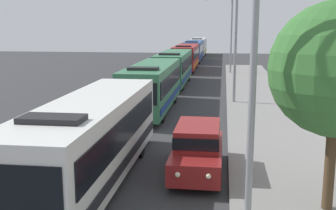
{
  "coord_description": "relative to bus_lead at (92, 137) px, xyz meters",
  "views": [
    {
      "loc": [
        3.3,
        -2.73,
        5.68
      ],
      "look_at": [
        0.84,
        15.84,
        2.04
      ],
      "focal_mm": 44.79,
      "sensor_mm": 36.0,
      "label": 1
    }
  ],
  "objects": [
    {
      "name": "bus_middle",
      "position": [
        -0.0,
        24.88,
        -0.0
      ],
      "size": [
        2.58,
        10.97,
        3.21
      ],
      "color": "#33724C",
      "rests_on": "ground_plane"
    },
    {
      "name": "streetlamp_near",
      "position": [
        5.4,
        -2.52,
        3.52
      ],
      "size": [
        6.44,
        0.28,
        8.2
      ],
      "color": "gray",
      "rests_on": "sidewalk"
    },
    {
      "name": "white_suv",
      "position": [
        3.7,
        1.48,
        -0.66
      ],
      "size": [
        1.86,
        4.89,
        1.9
      ],
      "color": "maroon",
      "rests_on": "ground_plane"
    },
    {
      "name": "bus_lead",
      "position": [
        0.0,
        0.0,
        0.0
      ],
      "size": [
        2.58,
        11.36,
        3.21
      ],
      "color": "silver",
      "rests_on": "ground_plane"
    },
    {
      "name": "streetlamp_far",
      "position": [
        5.4,
        34.67,
        3.67
      ],
      "size": [
        6.28,
        0.28,
        8.49
      ],
      "color": "gray",
      "rests_on": "sidewalk"
    },
    {
      "name": "streetlamp_mid",
      "position": [
        5.4,
        16.07,
        3.71
      ],
      "size": [
        5.21,
        0.28,
        8.72
      ],
      "color": "gray",
      "rests_on": "sidewalk"
    },
    {
      "name": "bus_fourth_in_line",
      "position": [
        -0.0,
        37.49,
        -0.0
      ],
      "size": [
        2.58,
        10.58,
        3.21
      ],
      "color": "maroon",
      "rests_on": "ground_plane"
    },
    {
      "name": "bus_rear",
      "position": [
        0.0,
        49.75,
        0.0
      ],
      "size": [
        2.58,
        11.73,
        3.21
      ],
      "color": "#284C8C",
      "rests_on": "ground_plane"
    },
    {
      "name": "bus_second_in_line",
      "position": [
        -0.0,
        12.92,
        -0.0
      ],
      "size": [
        2.58,
        10.69,
        3.21
      ],
      "color": "#33724C",
      "rests_on": "ground_plane"
    },
    {
      "name": "bus_tail_end",
      "position": [
        -0.0,
        62.01,
        -0.0
      ],
      "size": [
        2.58,
        11.32,
        3.21
      ],
      "color": "silver",
      "rests_on": "ground_plane"
    }
  ]
}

